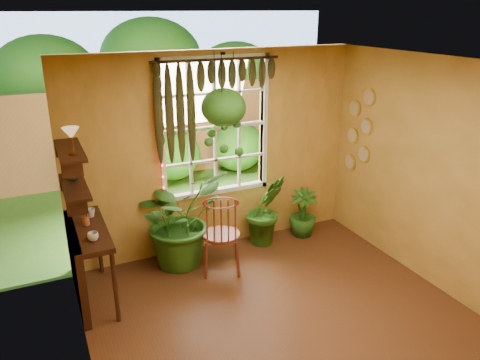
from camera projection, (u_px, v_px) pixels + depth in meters
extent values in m
plane|color=#552B18|center=(300.00, 337.00, 4.80)|extent=(4.50, 4.50, 0.00)
plane|color=silver|center=(314.00, 70.00, 3.87)|extent=(4.50, 4.50, 0.00)
plane|color=#E2A74D|center=(216.00, 153.00, 6.25)|extent=(4.00, 0.00, 4.00)
plane|color=#E2A74D|center=(82.00, 264.00, 3.55)|extent=(0.00, 4.50, 4.50)
plane|color=#E2A74D|center=(462.00, 186.00, 5.11)|extent=(0.00, 4.50, 4.50)
cube|color=white|center=(215.00, 127.00, 6.16)|extent=(1.52, 0.10, 1.86)
cube|color=white|center=(214.00, 127.00, 6.18)|extent=(1.38, 0.01, 1.78)
cylinder|color=#35190E|center=(217.00, 60.00, 5.76)|extent=(1.70, 0.04, 0.04)
cube|color=#35190E|center=(88.00, 230.00, 5.16)|extent=(0.40, 1.20, 0.06)
cube|color=#35190E|center=(77.00, 267.00, 5.25)|extent=(0.08, 1.18, 0.90)
cylinder|color=#35190E|center=(115.00, 286.00, 4.91)|extent=(0.05, 0.05, 0.86)
cylinder|color=#35190E|center=(99.00, 242.00, 5.85)|extent=(0.05, 0.05, 0.86)
cube|color=#35190E|center=(75.00, 187.00, 4.95)|extent=(0.25, 0.90, 0.04)
cube|color=#35190E|center=(70.00, 150.00, 4.81)|extent=(0.25, 0.90, 0.04)
cube|color=#2D5518|center=(138.00, 153.00, 11.00)|extent=(14.00, 10.00, 0.04)
cube|color=#926645|center=(156.00, 132.00, 9.14)|extent=(12.00, 0.10, 1.80)
plane|color=#92B4F5|center=(118.00, 75.00, 11.99)|extent=(12.00, 0.00, 12.00)
cylinder|color=maroon|center=(221.00, 235.00, 5.89)|extent=(0.61, 0.61, 0.04)
torus|color=maroon|center=(221.00, 202.00, 5.51)|extent=(0.43, 0.19, 0.44)
imported|color=#235216|center=(180.00, 218.00, 6.00)|extent=(1.45, 1.36, 1.28)
imported|color=#235216|center=(266.00, 210.00, 6.57)|extent=(0.58, 0.47, 1.03)
imported|color=#235216|center=(303.00, 213.00, 6.85)|extent=(0.49, 0.49, 0.71)
ellipsoid|color=black|center=(224.00, 114.00, 5.72)|extent=(0.33, 0.33, 0.20)
ellipsoid|color=#235216|center=(224.00, 107.00, 5.69)|extent=(0.55, 0.55, 0.47)
imported|color=silver|center=(93.00, 237.00, 4.86)|extent=(0.12, 0.12, 0.09)
imported|color=beige|center=(91.00, 213.00, 5.41)|extent=(0.13, 0.13, 0.10)
cylinder|color=#994D2C|center=(86.00, 221.00, 5.21)|extent=(0.08, 0.08, 0.10)
imported|color=#B2AD99|center=(72.00, 175.00, 5.08)|extent=(0.15, 0.15, 0.12)
cylinder|color=#512C17|center=(74.00, 154.00, 4.60)|extent=(0.09, 0.09, 0.03)
cylinder|color=#512C17|center=(72.00, 145.00, 4.57)|extent=(0.02, 0.02, 0.17)
cone|color=slate|center=(71.00, 133.00, 4.53)|extent=(0.17, 0.17, 0.11)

